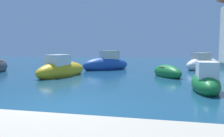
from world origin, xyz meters
name	(u,v)px	position (x,y,z in m)	size (l,w,h in m)	color
ground	(62,109)	(0.00, 0.00, 0.00)	(80.00, 80.00, 0.00)	navy
quay_promenade	(201,112)	(4.32, -0.37, 0.25)	(44.00, 32.00, 0.50)	#BCB29E
moored_boat_1	(167,72)	(3.78, 9.33, 0.30)	(2.58, 3.45, 1.09)	#197233
moored_boat_2	(205,82)	(5.36, 4.34, 0.42)	(1.45, 3.55, 1.65)	#197233
moored_boat_3	(106,64)	(-1.70, 13.39, 0.53)	(4.67, 4.52, 2.16)	#1E479E
moored_boat_4	(203,64)	(7.34, 15.21, 0.50)	(4.31, 4.09, 1.96)	white
moored_boat_5	(62,70)	(-3.73, 7.91, 0.47)	(2.77, 5.08, 1.89)	gold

